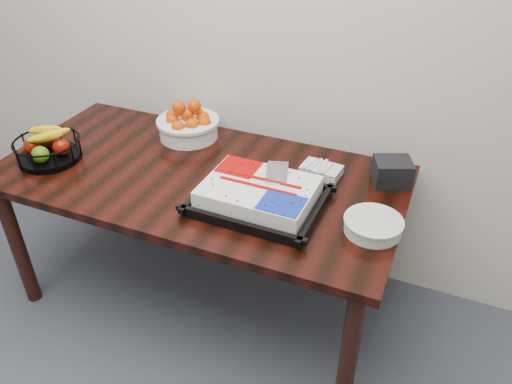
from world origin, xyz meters
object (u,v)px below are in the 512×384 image
at_px(cake_tray, 259,195).
at_px(table, 199,189).
at_px(tangerine_bowl, 188,121).
at_px(napkin_box, 392,172).
at_px(plate_stack, 373,226).
at_px(fruit_basket, 47,147).

bearing_deg(cake_tray, table, 161.32).
bearing_deg(tangerine_bowl, table, -54.50).
distance_m(tangerine_bowl, napkin_box, 1.01).
bearing_deg(plate_stack, cake_tray, -179.25).
bearing_deg(fruit_basket, tangerine_bowl, 43.27).
bearing_deg(table, tangerine_bowl, 125.50).
xyz_separation_m(tangerine_bowl, fruit_basket, (-0.48, -0.45, -0.02)).
distance_m(plate_stack, napkin_box, 0.37).
xyz_separation_m(tangerine_bowl, plate_stack, (1.01, -0.40, -0.06)).
height_order(cake_tray, plate_stack, cake_tray).
bearing_deg(plate_stack, table, 172.17).
relative_size(plate_stack, napkin_box, 1.45).
xyz_separation_m(tangerine_bowl, napkin_box, (1.01, -0.03, -0.03)).
bearing_deg(napkin_box, cake_tray, -140.86).
relative_size(cake_tray, napkin_box, 3.29).
relative_size(cake_tray, plate_stack, 2.27).
xyz_separation_m(table, plate_stack, (0.80, -0.11, 0.11)).
bearing_deg(table, fruit_basket, -166.74).
height_order(cake_tray, fruit_basket, fruit_basket).
xyz_separation_m(table, napkin_box, (0.80, 0.26, 0.14)).
distance_m(table, fruit_basket, 0.72).
height_order(table, fruit_basket, fruit_basket).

